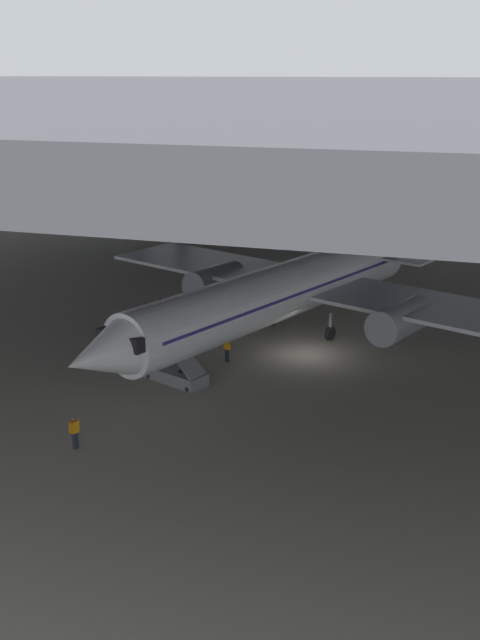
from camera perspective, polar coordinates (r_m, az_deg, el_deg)
The scene contains 8 objects.
ground_plane at distance 48.69m, azimuth 4.99°, elevation -2.58°, with size 110.00×110.00×0.00m, color gray.
hangar_structure at distance 59.21m, azimuth 8.39°, elevation 16.19°, with size 121.00×99.00×16.05m.
airplane_main at distance 50.32m, azimuth 3.23°, elevation 2.16°, with size 33.29×33.39×10.96m.
boarding_stairs at distance 44.44m, azimuth -4.76°, elevation -3.61°, with size 4.32×2.81×4.55m.
crew_worker_near_nose at distance 37.43m, azimuth -12.01°, elevation -7.91°, with size 0.36×0.50×1.61m.
crew_worker_by_stairs at distance 47.16m, azimuth -0.95°, elevation -2.04°, with size 0.51×0.34×1.59m.
airplane_distant at distance 85.06m, azimuth -0.57°, elevation 8.54°, with size 30.99×30.73×10.17m.
baggage_tug at distance 60.53m, azimuth 2.53°, elevation 2.09°, with size 1.31×2.22×0.90m.
Camera 1 is at (9.54, -44.65, 16.90)m, focal length 43.75 mm.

